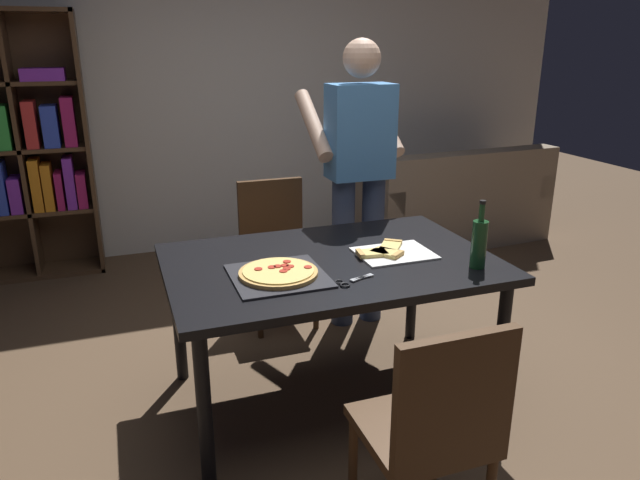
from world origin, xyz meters
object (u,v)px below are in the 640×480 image
dining_table (331,274)px  couch (450,207)px  chair_near_camera (435,425)px  kitchen_scissors (349,281)px  chair_far_side (276,242)px  pepperoni_pizza_on_tray (278,274)px  person_serving_pizza (358,169)px  wine_bottle (479,243)px

dining_table → couch: bearing=46.2°
chair_near_camera → kitchen_scissors: (-0.02, 0.71, 0.24)m
chair_near_camera → chair_far_side: (0.00, 1.99, 0.00)m
pepperoni_pizza_on_tray → couch: bearing=43.9°
couch → pepperoni_pizza_on_tray: couch is taller
person_serving_pizza → wine_bottle: (0.13, -1.09, -0.13)m
dining_table → pepperoni_pizza_on_tray: bearing=-156.8°
couch → person_serving_pizza: size_ratio=1.00×
kitchen_scissors → chair_near_camera: bearing=-88.1°
dining_table → chair_near_camera: size_ratio=1.71×
chair_far_side → pepperoni_pizza_on_tray: 1.19m
couch → kitchen_scissors: size_ratio=8.80×
chair_near_camera → wine_bottle: wine_bottle is taller
dining_table → person_serving_pizza: size_ratio=0.88×
dining_table → pepperoni_pizza_on_tray: 0.33m
chair_near_camera → couch: size_ratio=0.52×
couch → wine_bottle: bearing=-119.6°
chair_far_side → dining_table: bearing=-90.0°
person_serving_pizza → pepperoni_pizza_on_tray: size_ratio=4.29×
pepperoni_pizza_on_tray → kitchen_scissors: 0.31m
chair_near_camera → couch: 3.54m
dining_table → chair_far_side: (0.00, 1.00, -0.17)m
chair_near_camera → chair_far_side: 1.99m
couch → kitchen_scissors: couch is taller
chair_near_camera → chair_far_side: bearing=90.0°
person_serving_pizza → dining_table: bearing=-121.2°
chair_far_side → person_serving_pizza: person_serving_pizza is taller
chair_near_camera → dining_table: bearing=90.0°
person_serving_pizza → wine_bottle: bearing=-83.3°
dining_table → wine_bottle: 0.70m
dining_table → couch: 2.78m
pepperoni_pizza_on_tray → kitchen_scissors: size_ratio=2.05×
couch → wine_bottle: (-1.31, -2.30, 0.57)m
person_serving_pizza → kitchen_scissors: 1.20m
dining_table → person_serving_pizza: bearing=58.8°
chair_far_side → person_serving_pizza: (0.47, -0.22, 0.49)m
chair_far_side → pepperoni_pizza_on_tray: (-0.29, -1.12, 0.25)m
dining_table → wine_bottle: size_ratio=4.87×
wine_bottle → kitchen_scissors: (-0.62, 0.03, -0.11)m
wine_bottle → dining_table: bearing=152.0°
dining_table → couch: couch is taller
person_serving_pizza → kitchen_scissors: (-0.49, -1.06, -0.24)m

